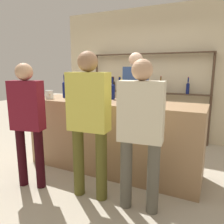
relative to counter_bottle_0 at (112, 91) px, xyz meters
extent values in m
plane|color=#B2A893|center=(0.09, -0.20, -1.19)|extent=(16.00, 16.00, 0.00)
cube|color=#997551|center=(0.09, -0.20, -0.66)|extent=(2.57, 0.70, 1.05)
cube|color=beige|center=(0.09, 1.75, 0.21)|extent=(4.17, 0.12, 2.80)
cylinder|color=#4C3828|center=(-1.17, 1.57, -0.27)|extent=(0.05, 0.05, 1.84)
cylinder|color=#4C3828|center=(1.36, 1.57, -0.27)|extent=(0.05, 0.05, 1.84)
cube|color=#4C3828|center=(0.09, 1.57, 0.64)|extent=(2.58, 0.18, 0.02)
cube|color=#4C3828|center=(0.09, 1.57, -0.18)|extent=(2.58, 0.18, 0.02)
cylinder|color=black|center=(-0.73, 1.57, -0.07)|extent=(0.06, 0.06, 0.20)
cone|color=black|center=(-0.73, 1.57, 0.04)|extent=(0.06, 0.06, 0.03)
cylinder|color=black|center=(-0.73, 1.57, 0.10)|extent=(0.02, 0.02, 0.08)
cylinder|color=maroon|center=(-0.73, 1.57, 0.15)|extent=(0.03, 0.03, 0.01)
cylinder|color=#0F1956|center=(-0.18, 1.57, -0.05)|extent=(0.07, 0.07, 0.23)
cone|color=#0F1956|center=(-0.18, 1.57, 0.08)|extent=(0.07, 0.07, 0.03)
cylinder|color=#0F1956|center=(-0.18, 1.57, 0.13)|extent=(0.03, 0.03, 0.08)
cylinder|color=black|center=(-0.18, 1.57, 0.18)|extent=(0.03, 0.03, 0.01)
cylinder|color=brown|center=(0.37, 1.57, -0.06)|extent=(0.08, 0.08, 0.21)
cone|color=brown|center=(0.37, 1.57, 0.06)|extent=(0.08, 0.08, 0.03)
cylinder|color=brown|center=(0.37, 1.57, 0.12)|extent=(0.03, 0.03, 0.09)
cylinder|color=maroon|center=(0.37, 1.57, 0.17)|extent=(0.03, 0.03, 0.01)
cylinder|color=#0F1956|center=(0.91, 1.57, -0.07)|extent=(0.07, 0.07, 0.20)
cone|color=#0F1956|center=(0.91, 1.57, 0.05)|extent=(0.07, 0.07, 0.03)
cylinder|color=#0F1956|center=(0.91, 1.57, 0.11)|extent=(0.03, 0.03, 0.10)
cylinder|color=maroon|center=(0.91, 1.57, 0.17)|extent=(0.03, 0.03, 0.01)
cylinder|color=#0F1956|center=(0.00, 0.00, -0.03)|extent=(0.08, 0.08, 0.21)
cone|color=#0F1956|center=(0.00, 0.00, 0.10)|extent=(0.08, 0.08, 0.04)
cylinder|color=#0F1956|center=(0.00, 0.00, 0.16)|extent=(0.03, 0.03, 0.09)
cylinder|color=black|center=(0.00, 0.00, 0.21)|extent=(0.03, 0.03, 0.01)
cylinder|color=#0F1956|center=(-0.77, -0.17, -0.01)|extent=(0.08, 0.08, 0.24)
cone|color=#0F1956|center=(-0.77, -0.17, 0.12)|extent=(0.08, 0.08, 0.03)
cylinder|color=#0F1956|center=(-0.77, -0.17, 0.18)|extent=(0.03, 0.03, 0.08)
cylinder|color=#232328|center=(-0.77, -0.17, 0.23)|extent=(0.03, 0.03, 0.01)
cylinder|color=#0F1956|center=(0.24, -0.26, -0.02)|extent=(0.07, 0.07, 0.23)
cone|color=#0F1956|center=(0.24, -0.26, 0.11)|extent=(0.07, 0.07, 0.03)
cylinder|color=#0F1956|center=(0.24, -0.26, 0.17)|extent=(0.03, 0.03, 0.09)
cylinder|color=gold|center=(0.24, -0.26, 0.23)|extent=(0.03, 0.03, 0.01)
cylinder|color=#0F1956|center=(0.34, -0.43, -0.04)|extent=(0.08, 0.08, 0.19)
cone|color=#0F1956|center=(0.34, -0.43, 0.07)|extent=(0.08, 0.08, 0.04)
cylinder|color=#0F1956|center=(0.34, -0.43, 0.14)|extent=(0.03, 0.03, 0.09)
cylinder|color=gold|center=(0.34, -0.43, 0.19)|extent=(0.03, 0.03, 0.01)
cylinder|color=black|center=(0.60, -0.18, -0.02)|extent=(0.21, 0.21, 0.22)
cylinder|color=black|center=(0.60, -0.18, 0.09)|extent=(0.22, 0.22, 0.01)
cylinder|color=silver|center=(-0.92, -0.38, -0.07)|extent=(0.13, 0.13, 0.13)
sphere|color=tan|center=(-0.91, -0.38, -0.10)|extent=(0.02, 0.02, 0.02)
sphere|color=tan|center=(-0.92, -0.40, -0.11)|extent=(0.02, 0.02, 0.02)
sphere|color=tan|center=(-0.93, -0.43, -0.11)|extent=(0.02, 0.02, 0.02)
sphere|color=tan|center=(-0.88, -0.40, -0.10)|extent=(0.02, 0.02, 0.02)
sphere|color=tan|center=(-0.87, -0.42, -0.06)|extent=(0.02, 0.02, 0.02)
sphere|color=tan|center=(-0.95, -0.37, -0.08)|extent=(0.02, 0.02, 0.02)
cylinder|color=brown|center=(0.32, -0.95, -0.77)|extent=(0.13, 0.13, 0.83)
cylinder|color=brown|center=(0.02, -0.98, -0.77)|extent=(0.13, 0.13, 0.83)
cube|color=#D1C64C|center=(0.17, -0.97, -0.03)|extent=(0.49, 0.24, 0.66)
sphere|color=#936B4C|center=(0.17, -0.97, 0.41)|extent=(0.22, 0.22, 0.22)
cylinder|color=#575347|center=(0.93, -0.93, -0.80)|extent=(0.13, 0.13, 0.78)
cylinder|color=#575347|center=(0.64, -0.96, -0.80)|extent=(0.13, 0.13, 0.78)
cube|color=beige|center=(0.78, -0.95, -0.10)|extent=(0.48, 0.25, 0.62)
sphere|color=tan|center=(0.78, -0.95, 0.32)|extent=(0.21, 0.21, 0.21)
cylinder|color=#121C33|center=(0.05, 0.56, -0.76)|extent=(0.12, 0.12, 0.87)
cylinder|color=#121C33|center=(0.31, 0.49, -0.76)|extent=(0.12, 0.12, 0.87)
cube|color=navy|center=(0.18, 0.53, 0.02)|extent=(0.45, 0.29, 0.69)
sphere|color=#DBB293|center=(0.18, 0.53, 0.48)|extent=(0.23, 0.23, 0.23)
cylinder|color=black|center=(-0.51, -1.07, -0.80)|extent=(0.11, 0.11, 0.77)
cylinder|color=black|center=(-0.77, -1.13, -0.80)|extent=(0.11, 0.11, 0.77)
cube|color=maroon|center=(-0.64, -1.10, -0.11)|extent=(0.43, 0.26, 0.61)
sphere|color=tan|center=(-0.64, -1.10, 0.29)|extent=(0.21, 0.21, 0.21)
camera|label=1|loc=(1.47, -3.02, 0.33)|focal=35.00mm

